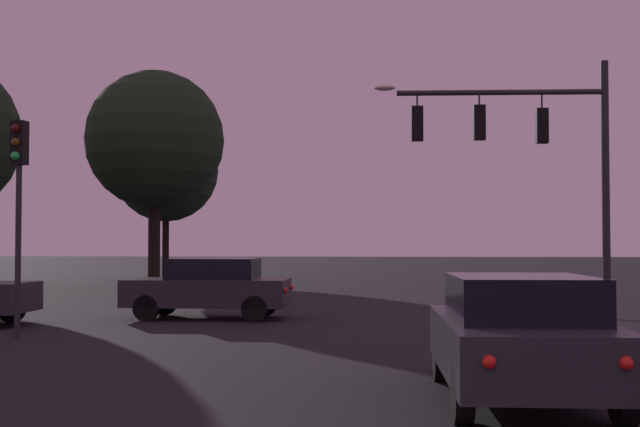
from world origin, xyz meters
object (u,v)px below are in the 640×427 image
at_px(traffic_signal_mast_arm, 530,144).
at_px(tree_left_far, 155,140).
at_px(traffic_light_corner_left, 18,184).
at_px(car_crossing_right, 209,287).
at_px(car_nearside_lane, 520,335).
at_px(tree_center_horizon, 166,170).

bearing_deg(traffic_signal_mast_arm, tree_left_far, 135.58).
distance_m(traffic_signal_mast_arm, traffic_light_corner_left, 12.40).
height_order(car_crossing_right, tree_left_far, tree_left_far).
xyz_separation_m(traffic_signal_mast_arm, car_nearside_lane, (-2.14, -11.33, -3.65)).
bearing_deg(car_crossing_right, tree_center_horizon, 107.54).
bearing_deg(tree_left_far, tree_center_horizon, 101.11).
relative_size(car_crossing_right, tree_center_horizon, 0.50).
bearing_deg(tree_left_far, traffic_light_corner_left, -82.99).
distance_m(traffic_light_corner_left, tree_center_horizon, 26.13).
bearing_deg(traffic_signal_mast_arm, tree_center_horizon, 125.92).
distance_m(traffic_signal_mast_arm, tree_center_horizon, 25.44).
bearing_deg(tree_left_far, traffic_signal_mast_arm, -44.42).
xyz_separation_m(car_crossing_right, tree_center_horizon, (-6.74, 21.32, 4.88)).
bearing_deg(car_crossing_right, tree_left_far, 110.79).
distance_m(car_crossing_right, tree_left_far, 15.88).
bearing_deg(traffic_signal_mast_arm, car_nearside_lane, -100.70).
height_order(traffic_light_corner_left, car_crossing_right, traffic_light_corner_left).
relative_size(car_nearside_lane, tree_center_horizon, 0.51).
height_order(traffic_light_corner_left, car_nearside_lane, traffic_light_corner_left).
height_order(traffic_signal_mast_arm, tree_left_far, tree_left_far).
relative_size(traffic_signal_mast_arm, car_crossing_right, 1.58).
relative_size(traffic_light_corner_left, car_nearside_lane, 1.03).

